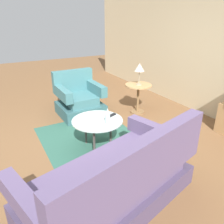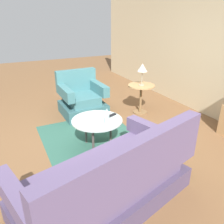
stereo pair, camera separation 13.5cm
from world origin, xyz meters
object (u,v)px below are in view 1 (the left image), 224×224
coffee_table (97,123)px  side_table (138,92)px  table_lamp (140,68)px  mug (100,117)px  couch (114,182)px  tv_remote_dark (111,115)px  vase (108,116)px  armchair (79,100)px  tv_remote_silver (82,118)px

coffee_table → side_table: size_ratio=1.25×
table_lamp → mug: size_ratio=3.38×
couch → mug: size_ratio=15.87×
coffee_table → tv_remote_dark: bearing=96.2°
couch → vase: (-0.96, 0.43, 0.29)m
side_table → armchair: bearing=-115.5°
tv_remote_dark → tv_remote_silver: (-0.13, -0.44, 0.00)m
couch → table_lamp: bearing=34.6°
mug → tv_remote_dark: size_ratio=0.70×
coffee_table → tv_remote_silver: 0.25m
couch → mug: bearing=56.0°
armchair → mug: 1.41m
armchair → side_table: (0.53, 1.11, 0.14)m
table_lamp → tv_remote_dark: (0.81, -1.08, -0.48)m
table_lamp → tv_remote_dark: size_ratio=2.38×
side_table → tv_remote_dark: bearing=-52.5°
armchair → table_lamp: size_ratio=1.99×
coffee_table → tv_remote_silver: (-0.16, -0.19, 0.05)m
side_table → tv_remote_silver: 1.69m
vase → mug: size_ratio=1.80×
table_lamp → side_table: bearing=150.4°
tv_remote_dark → tv_remote_silver: size_ratio=1.15×
tv_remote_silver → side_table: bearing=37.3°
tv_remote_dark → tv_remote_silver: same height
coffee_table → tv_remote_dark: size_ratio=4.13×
side_table → table_lamp: size_ratio=1.39×
table_lamp → tv_remote_silver: bearing=-65.9°
couch → vase: size_ratio=8.80×
couch → vase: bearing=50.8°
armchair → table_lamp: bearing=151.9°
mug → couch: bearing=-18.8°
tv_remote_silver → armchair: bearing=83.6°
vase → tv_remote_silver: size_ratio=1.46×
coffee_table → side_table: bearing=122.7°
table_lamp → armchair: bearing=-117.0°
side_table → tv_remote_dark: size_ratio=3.31×
couch → coffee_table: 1.20m
vase → mug: 0.21m
armchair → tv_remote_dark: bearing=89.5°
table_lamp → couch: bearing=-40.3°
couch → tv_remote_silver: (-1.30, 0.16, 0.18)m
side_table → tv_remote_dark: side_table is taller
tv_remote_dark → couch: bearing=42.3°
table_lamp → tv_remote_dark: table_lamp is taller
coffee_table → side_table: (-0.87, 1.35, 0.02)m
coffee_table → vase: size_ratio=3.26×
couch → tv_remote_silver: couch is taller
couch → mug: couch is taller
side_table → table_lamp: 0.51m
couch → tv_remote_dark: size_ratio=11.17×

